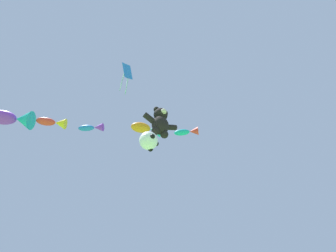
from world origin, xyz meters
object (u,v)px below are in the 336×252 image
(diamond_kite, at_px, (127,73))
(fish_kite_violet, at_px, (13,119))
(fish_kite_cobalt, at_px, (92,128))
(fish_kite_crimson, at_px, (53,122))
(teddy_bear_kite, at_px, (160,122))
(fish_kite_tangerine, at_px, (148,129))
(fish_kite_teal, at_px, (188,132))
(soccer_ball_kite, at_px, (149,141))

(diamond_kite, bearing_deg, fish_kite_violet, 137.62)
(fish_kite_cobalt, xyz_separation_m, fish_kite_crimson, (-2.14, 1.41, 0.61))
(teddy_bear_kite, distance_m, fish_kite_crimson, 7.16)
(fish_kite_violet, bearing_deg, fish_kite_tangerine, -27.28)
(fish_kite_tangerine, relative_size, diamond_kite, 0.61)
(fish_kite_teal, height_order, fish_kite_crimson, fish_kite_crimson)
(fish_kite_crimson, bearing_deg, fish_kite_violet, 157.05)
(teddy_bear_kite, bearing_deg, fish_kite_cobalt, 126.31)
(soccer_ball_kite, distance_m, diamond_kite, 6.81)
(fish_kite_cobalt, relative_size, diamond_kite, 0.46)
(fish_kite_teal, height_order, diamond_kite, diamond_kite)
(fish_kite_crimson, bearing_deg, fish_kite_cobalt, -33.27)
(teddy_bear_kite, bearing_deg, fish_kite_violet, 139.59)
(fish_kite_cobalt, bearing_deg, fish_kite_teal, -26.96)
(fish_kite_tangerine, height_order, diamond_kite, diamond_kite)
(fish_kite_violet, bearing_deg, soccer_ball_kite, -44.11)
(fish_kite_cobalt, xyz_separation_m, fish_kite_violet, (-4.27, 2.31, 0.64))
(fish_kite_cobalt, bearing_deg, fish_kite_tangerine, -25.63)
(soccer_ball_kite, bearing_deg, fish_kite_crimson, 128.64)
(fish_kite_teal, bearing_deg, soccer_ball_kite, -157.51)
(teddy_bear_kite, relative_size, fish_kite_crimson, 1.03)
(fish_kite_tangerine, xyz_separation_m, fish_kite_violet, (-7.18, 3.70, 0.47))
(teddy_bear_kite, height_order, fish_kite_tangerine, fish_kite_tangerine)
(soccer_ball_kite, bearing_deg, teddy_bear_kite, 19.07)
(diamond_kite, bearing_deg, teddy_bear_kite, -34.55)
(fish_kite_teal, distance_m, fish_kite_crimson, 8.15)
(teddy_bear_kite, bearing_deg, diamond_kite, 145.45)
(soccer_ball_kite, relative_size, fish_kite_violet, 0.33)
(diamond_kite, bearing_deg, fish_kite_cobalt, 107.95)
(fish_kite_teal, relative_size, fish_kite_tangerine, 0.72)
(fish_kite_tangerine, distance_m, fish_kite_crimson, 5.79)
(soccer_ball_kite, relative_size, fish_kite_tangerine, 0.44)
(fish_kite_cobalt, height_order, diamond_kite, diamond_kite)
(fish_kite_tangerine, relative_size, fish_kite_cobalt, 1.33)
(fish_kite_tangerine, height_order, fish_kite_violet, fish_kite_violet)
(teddy_bear_kite, xyz_separation_m, fish_kite_teal, (2.36, 1.02, 1.39))
(fish_kite_teal, xyz_separation_m, fish_kite_crimson, (-7.11, 3.93, 0.64))
(soccer_ball_kite, xyz_separation_m, fish_kite_cobalt, (-1.99, 3.76, 3.12))
(teddy_bear_kite, distance_m, fish_kite_cobalt, 4.63)
(fish_kite_tangerine, bearing_deg, fish_kite_violet, 152.72)
(fish_kite_tangerine, distance_m, fish_kite_violet, 8.09)
(soccer_ball_kite, distance_m, fish_kite_teal, 4.46)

